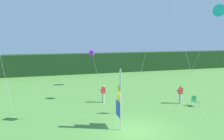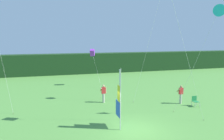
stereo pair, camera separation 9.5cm
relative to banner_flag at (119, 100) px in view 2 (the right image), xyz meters
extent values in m
plane|color=#518E3D|center=(0.86, -0.64, -1.95)|extent=(120.00, 120.00, 0.00)
cube|color=#193819|center=(0.86, 22.97, -0.30)|extent=(80.00, 2.40, 3.32)
cylinder|color=#B7B7BC|center=(0.00, -0.29, 0.08)|extent=(0.06, 0.06, 4.08)
cube|color=blue|center=(0.00, 0.22, -0.68)|extent=(0.02, 0.97, 1.09)
cube|color=yellow|center=(0.00, 0.04, 0.41)|extent=(0.02, 0.60, 1.09)
cube|color=white|center=(0.00, -0.15, 1.50)|extent=(0.02, 0.23, 1.09)
cylinder|color=#B7B2A3|center=(7.04, 3.65, -1.50)|extent=(0.22, 0.22, 0.90)
cube|color=red|center=(7.04, 3.65, -0.77)|extent=(0.36, 0.20, 0.58)
sphere|color=#A37556|center=(7.04, 3.65, -0.36)|extent=(0.20, 0.20, 0.20)
cylinder|color=#A37556|center=(6.81, 3.71, -0.70)|extent=(0.09, 0.48, 0.42)
cylinder|color=#A37556|center=(7.27, 3.66, -0.80)|extent=(0.09, 0.14, 0.56)
cylinder|color=#B7B2A3|center=(0.32, 5.88, -1.52)|extent=(0.22, 0.22, 0.86)
cube|color=red|center=(0.32, 5.88, -0.79)|extent=(0.36, 0.20, 0.60)
sphere|color=tan|center=(0.32, 5.88, -0.37)|extent=(0.20, 0.20, 0.20)
cylinder|color=tan|center=(0.09, 5.94, -0.72)|extent=(0.09, 0.48, 0.42)
cylinder|color=tan|center=(0.55, 5.89, -0.82)|extent=(0.09, 0.14, 0.56)
cylinder|color=#BCBCC1|center=(7.63, 2.35, -1.74)|extent=(0.03, 0.03, 0.42)
cylinder|color=#BCBCC1|center=(8.11, 2.35, -1.74)|extent=(0.03, 0.03, 0.42)
cylinder|color=#BCBCC1|center=(7.63, 2.83, -1.74)|extent=(0.03, 0.03, 0.42)
cylinder|color=#BCBCC1|center=(8.11, 2.83, -1.74)|extent=(0.03, 0.03, 0.42)
cube|color=#237F42|center=(7.87, 2.59, -1.52)|extent=(0.48, 0.48, 0.03)
cube|color=#237F42|center=(7.87, 2.83, -1.28)|extent=(0.48, 0.03, 0.44)
cylinder|color=brown|center=(6.38, -0.41, -1.91)|extent=(0.03, 0.03, 0.08)
cylinder|color=silver|center=(4.58, -0.33, 3.22)|extent=(3.62, 0.17, 10.35)
cylinder|color=brown|center=(5.24, 1.84, -1.91)|extent=(0.03, 0.03, 0.08)
cylinder|color=silver|center=(6.33, 0.97, 2.01)|extent=(2.20, 1.76, 7.93)
cone|color=#23B2C6|center=(7.43, 0.10, 5.97)|extent=(0.95, 0.74, 0.89)
cylinder|color=brown|center=(1.35, 11.35, -1.91)|extent=(0.03, 0.03, 0.08)
cylinder|color=silver|center=(0.99, 12.27, 0.12)|extent=(0.72, 1.86, 4.15)
cube|color=purple|center=(0.64, 13.20, 2.19)|extent=(0.74, 0.89, 0.90)
cylinder|color=brown|center=(2.98, 5.11, -1.91)|extent=(0.03, 0.03, 0.08)
cylinder|color=silver|center=(4.20, 4.95, 3.11)|extent=(2.46, 0.32, 10.13)
cylinder|color=brown|center=(-7.28, 4.76, -1.91)|extent=(0.03, 0.03, 0.08)
cylinder|color=silver|center=(-7.99, 5.65, 2.07)|extent=(1.44, 1.80, 8.05)
camera|label=1|loc=(-4.20, -13.15, 4.10)|focal=34.77mm
camera|label=2|loc=(-4.11, -13.17, 4.10)|focal=34.77mm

